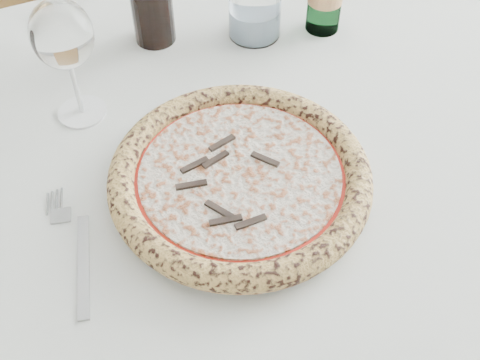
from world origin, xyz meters
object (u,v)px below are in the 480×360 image
Objects in this scene: dining_table at (208,180)px; tumbler at (255,13)px; pizza at (240,177)px; wine_glass at (62,37)px; chair_far at (83,5)px; plate at (240,186)px.

tumbler reaches higher than dining_table.
pizza reaches higher than dining_table.
pizza is 1.81× the size of wine_glass.
tumbler is (0.32, 0.05, -0.09)m from wine_glass.
wine_glass is 0.34m from tumbler.
tumbler is at bearing 56.89° from pizza.
tumbler is at bearing -75.54° from chair_far.
pizza is 3.52× the size of tumbler.
chair_far is 0.89m from plate.
plate is (-0.04, -0.86, 0.23)m from chair_far.
pizza is (-0.00, -0.10, 0.11)m from dining_table.
chair_far is 0.65m from tumbler.
wine_glass is (-0.13, 0.24, 0.11)m from pizza.
chair_far is at bearing 87.27° from pizza.
pizza is 0.30m from wine_glass.
plate is at bearing -90.00° from dining_table.
tumbler is (0.19, 0.19, 0.12)m from dining_table.
pizza is (-0.04, -0.86, 0.25)m from chair_far.
dining_table is 5.21× the size of plate.
chair_far is (0.04, 0.76, -0.14)m from dining_table.
pizza is at bearing -161.69° from plate.
dining_table is 0.29m from tumbler.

